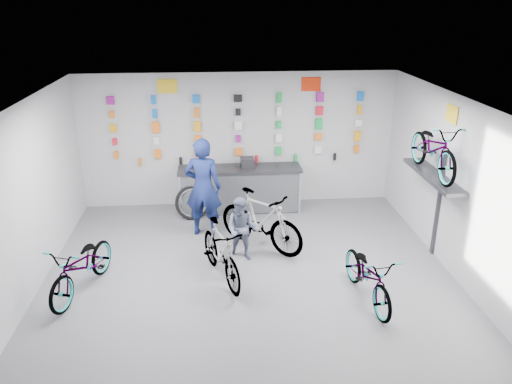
{
  "coord_description": "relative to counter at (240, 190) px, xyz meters",
  "views": [
    {
      "loc": [
        -0.53,
        -6.8,
        4.52
      ],
      "look_at": [
        0.17,
        1.4,
        1.27
      ],
      "focal_mm": 35.0,
      "sensor_mm": 36.0,
      "label": 1
    }
  ],
  "objects": [
    {
      "name": "wall_right",
      "position": [
        3.5,
        -3.54,
        1.01
      ],
      "size": [
        0.0,
        8.0,
        8.0
      ],
      "primitive_type": "plane",
      "rotation": [
        1.57,
        0.0,
        -1.57
      ],
      "color": "#BABABC",
      "rests_on": "floor"
    },
    {
      "name": "bike_center",
      "position": [
        -0.48,
        -2.93,
        0.03
      ],
      "size": [
        1.01,
        1.77,
        1.02
      ],
      "primitive_type": "imported",
      "rotation": [
        0.0,
        0.0,
        0.34
      ],
      "color": "gray",
      "rests_on": "floor"
    },
    {
      "name": "bike_service",
      "position": [
        0.29,
        -1.85,
        0.09
      ],
      "size": [
        1.77,
        1.69,
        1.15
      ],
      "primitive_type": "imported",
      "rotation": [
        0.0,
        0.0,
        0.82
      ],
      "color": "gray",
      "rests_on": "floor"
    },
    {
      "name": "wall_back",
      "position": [
        0.0,
        0.46,
        1.01
      ],
      "size": [
        7.0,
        0.0,
        7.0
      ],
      "primitive_type": "plane",
      "rotation": [
        1.57,
        0.0,
        0.0
      ],
      "color": "#BABABC",
      "rests_on": "floor"
    },
    {
      "name": "customer",
      "position": [
        -0.09,
        -2.25,
        0.11
      ],
      "size": [
        0.7,
        0.62,
        1.2
      ],
      "primitive_type": "imported",
      "rotation": [
        0.0,
        0.0,
        -0.34
      ],
      "color": "slate",
      "rests_on": "floor"
    },
    {
      "name": "ceiling",
      "position": [
        0.0,
        -3.54,
        2.51
      ],
      "size": [
        8.0,
        8.0,
        0.0
      ],
      "primitive_type": "plane",
      "rotation": [
        3.14,
        0.0,
        0.0
      ],
      "color": "white",
      "rests_on": "wall_back"
    },
    {
      "name": "clerk",
      "position": [
        -0.78,
        -1.15,
        0.52
      ],
      "size": [
        0.81,
        0.61,
        2.01
      ],
      "primitive_type": "imported",
      "rotation": [
        0.0,
        0.0,
        2.96
      ],
      "color": "#131E51",
      "rests_on": "floor"
    },
    {
      "name": "wall_bracket",
      "position": [
        3.33,
        -2.34,
        0.98
      ],
      "size": [
        0.39,
        1.9,
        2.0
      ],
      "color": "#333338",
      "rests_on": "wall_right"
    },
    {
      "name": "sign_right",
      "position": [
        1.6,
        0.44,
        2.23
      ],
      "size": [
        0.42,
        0.02,
        0.3
      ],
      "primitive_type": "cube",
      "color": "red",
      "rests_on": "wall_back"
    },
    {
      "name": "bike_right",
      "position": [
        1.8,
        -3.74,
        -0.04
      ],
      "size": [
        0.79,
        1.75,
        0.89
      ],
      "primitive_type": "imported",
      "rotation": [
        0.0,
        0.0,
        0.12
      ],
      "color": "gray",
      "rests_on": "floor"
    },
    {
      "name": "floor",
      "position": [
        0.0,
        -3.54,
        -0.49
      ],
      "size": [
        8.0,
        8.0,
        0.0
      ],
      "primitive_type": "plane",
      "color": "#4C4C51",
      "rests_on": "ground"
    },
    {
      "name": "register",
      "position": [
        0.17,
        0.01,
        0.62
      ],
      "size": [
        0.29,
        0.31,
        0.22
      ],
      "primitive_type": "cube",
      "rotation": [
        0.0,
        0.0,
        0.04
      ],
      "color": "black",
      "rests_on": "counter"
    },
    {
      "name": "counter",
      "position": [
        0.0,
        0.0,
        0.0
      ],
      "size": [
        2.7,
        0.66,
        1.0
      ],
      "color": "black",
      "rests_on": "floor"
    },
    {
      "name": "bike_left",
      "position": [
        -2.71,
        -3.12,
        -0.02
      ],
      "size": [
        1.14,
        1.88,
        0.93
      ],
      "primitive_type": "imported",
      "rotation": [
        0.0,
        0.0,
        -0.31
      ],
      "color": "gray",
      "rests_on": "floor"
    },
    {
      "name": "sign_side",
      "position": [
        3.48,
        -2.34,
        2.16
      ],
      "size": [
        0.02,
        0.4,
        0.3
      ],
      "primitive_type": "cube",
      "color": "yellow",
      "rests_on": "wall_right"
    },
    {
      "name": "spare_wheel",
      "position": [
        -1.04,
        -0.37,
        -0.12
      ],
      "size": [
        0.79,
        0.4,
        0.75
      ],
      "rotation": [
        0.0,
        0.0,
        0.16
      ],
      "color": "black",
      "rests_on": "floor"
    },
    {
      "name": "merch_wall",
      "position": [
        0.1,
        0.39,
        1.31
      ],
      "size": [
        5.56,
        0.08,
        1.56
      ],
      "color": "orange",
      "rests_on": "wall_back"
    },
    {
      "name": "wall_left",
      "position": [
        -3.5,
        -3.54,
        1.01
      ],
      "size": [
        0.0,
        8.0,
        8.0
      ],
      "primitive_type": "plane",
      "rotation": [
        1.57,
        0.0,
        1.57
      ],
      "color": "#BABABC",
      "rests_on": "floor"
    },
    {
      "name": "bike_wall",
      "position": [
        3.25,
        -2.34,
        1.57
      ],
      "size": [
        0.63,
        1.8,
        0.95
      ],
      "primitive_type": "imported",
      "color": "gray",
      "rests_on": "wall_bracket"
    },
    {
      "name": "sign_left",
      "position": [
        -1.5,
        0.44,
        2.23
      ],
      "size": [
        0.42,
        0.02,
        0.3
      ],
      "primitive_type": "cube",
      "color": "yellow",
      "rests_on": "wall_back"
    }
  ]
}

